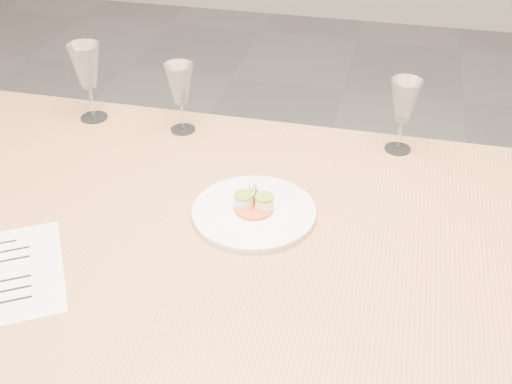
% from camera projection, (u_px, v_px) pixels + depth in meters
% --- Properties ---
extents(dining_table, '(2.40, 1.00, 0.75)m').
position_uv_depth(dining_table, '(241.00, 254.00, 1.43)').
color(dining_table, tan).
rests_on(dining_table, ground).
extents(dinner_plate, '(0.28, 0.28, 0.07)m').
position_uv_depth(dinner_plate, '(254.00, 211.00, 1.43)').
color(dinner_plate, white).
rests_on(dinner_plate, dining_table).
extents(recipe_sheet, '(0.35, 0.37, 0.00)m').
position_uv_depth(recipe_sheet, '(3.00, 274.00, 1.27)').
color(recipe_sheet, white).
rests_on(recipe_sheet, dining_table).
extents(wine_glass_1, '(0.09, 0.09, 0.22)m').
position_uv_depth(wine_glass_1, '(86.00, 68.00, 1.73)').
color(wine_glass_1, white).
rests_on(wine_glass_1, dining_table).
extents(wine_glass_2, '(0.08, 0.08, 0.19)m').
position_uv_depth(wine_glass_2, '(180.00, 85.00, 1.68)').
color(wine_glass_2, white).
rests_on(wine_glass_2, dining_table).
extents(wine_glass_3, '(0.08, 0.08, 0.20)m').
position_uv_depth(wine_glass_3, '(404.00, 102.00, 1.59)').
color(wine_glass_3, white).
rests_on(wine_glass_3, dining_table).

